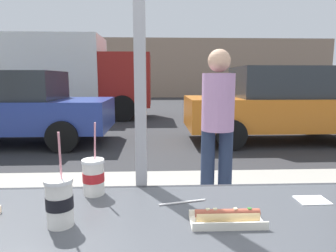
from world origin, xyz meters
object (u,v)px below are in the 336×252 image
(hotdog_tray_near, at_px, (227,217))
(parked_car_blue, at_px, (13,107))
(parked_car_orange, at_px, (280,104))
(box_truck, at_px, (62,74))
(soda_cup_right, at_px, (60,201))
(pedestrian, at_px, (218,121))
(soda_cup_left, at_px, (94,176))

(hotdog_tray_near, xyz_separation_m, parked_car_blue, (-3.42, 5.92, -0.17))
(parked_car_blue, height_order, parked_car_orange, parked_car_orange)
(hotdog_tray_near, xyz_separation_m, box_truck, (-3.65, 10.40, 0.60))
(soda_cup_right, distance_m, pedestrian, 2.18)
(soda_cup_left, xyz_separation_m, box_truck, (-3.15, 10.12, 0.54))
(soda_cup_right, xyz_separation_m, parked_car_blue, (-2.86, 5.91, -0.24))
(soda_cup_left, bearing_deg, hotdog_tray_near, -29.46)
(parked_car_orange, bearing_deg, pedestrian, -120.14)
(hotdog_tray_near, bearing_deg, box_truck, 109.34)
(soda_cup_right, relative_size, hotdog_tray_near, 1.28)
(soda_cup_left, distance_m, parked_car_blue, 6.36)
(hotdog_tray_near, height_order, box_truck, box_truck)
(soda_cup_left, xyz_separation_m, parked_car_orange, (3.16, 5.64, -0.19))
(pedestrian, bearing_deg, soda_cup_right, -115.33)
(hotdog_tray_near, bearing_deg, soda_cup_left, 150.54)
(box_truck, height_order, pedestrian, box_truck)
(soda_cup_right, height_order, parked_car_orange, parked_car_orange)
(parked_car_blue, relative_size, parked_car_orange, 0.99)
(soda_cup_right, xyz_separation_m, hotdog_tray_near, (0.55, -0.01, -0.06))
(soda_cup_left, bearing_deg, parked_car_orange, 60.72)
(soda_cup_left, distance_m, hotdog_tray_near, 0.57)
(parked_car_blue, distance_m, parked_car_orange, 6.08)
(soda_cup_left, height_order, pedestrian, pedestrian)
(parked_car_orange, height_order, pedestrian, pedestrian)
(parked_car_orange, relative_size, pedestrian, 2.61)
(soda_cup_left, distance_m, box_truck, 10.61)
(hotdog_tray_near, bearing_deg, parked_car_blue, 119.98)
(soda_cup_right, xyz_separation_m, pedestrian, (0.93, 1.97, -0.02))
(box_truck, bearing_deg, soda_cup_right, -73.40)
(soda_cup_left, relative_size, box_truck, 0.05)
(parked_car_blue, bearing_deg, box_truck, 92.97)
(soda_cup_left, height_order, soda_cup_right, soda_cup_right)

